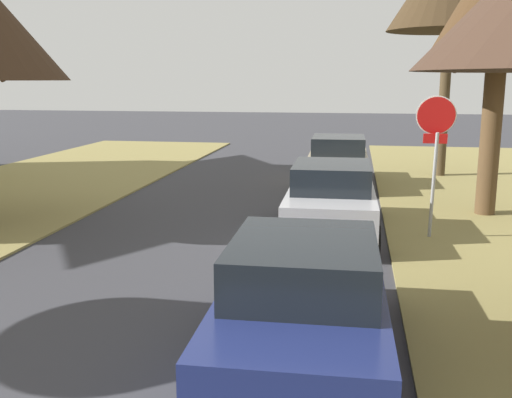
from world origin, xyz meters
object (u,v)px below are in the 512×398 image
Objects in this scene: stop_sign_far at (435,136)px; street_tree_right_mid_b at (501,0)px; parked_sedan_tan at (338,163)px; parked_sedan_navy at (304,306)px; parked_sedan_silver at (331,201)px.

street_tree_right_mid_b is (1.61, 2.50, 2.93)m from stop_sign_far.
parked_sedan_navy is at bearing -90.08° from parked_sedan_tan.
parked_sedan_navy is at bearing -90.56° from parked_sedan_silver.
parked_sedan_silver is 6.07m from parked_sedan_tan.
parked_sedan_tan is (-2.13, 6.18, -1.45)m from stop_sign_far.
parked_sedan_silver is at bearing 176.90° from stop_sign_far.
parked_sedan_tan is at bearing 89.92° from parked_sedan_navy.
parked_sedan_silver is (-2.08, 0.11, -1.45)m from stop_sign_far.
parked_sedan_navy is at bearing -113.90° from street_tree_right_mid_b.
parked_sedan_navy is 12.17m from parked_sedan_tan.
street_tree_right_mid_b reaches higher than parked_sedan_tan.
stop_sign_far is 0.67× the size of parked_sedan_navy.
street_tree_right_mid_b is 1.53× the size of parked_sedan_tan.
street_tree_right_mid_b is at bearing 32.79° from parked_sedan_silver.
stop_sign_far is at bearing -3.10° from parked_sedan_silver.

